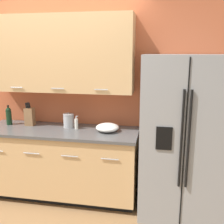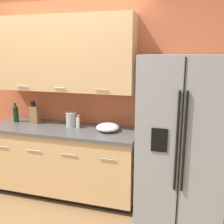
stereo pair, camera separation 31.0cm
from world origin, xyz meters
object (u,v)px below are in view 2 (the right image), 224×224
(refrigerator, at_px, (181,139))
(mixing_bowl, at_px, (108,127))
(knife_block, at_px, (35,114))
(soap_dispenser, at_px, (78,123))
(steel_canister, at_px, (71,119))
(wine_bottle, at_px, (16,113))

(refrigerator, distance_m, mixing_bowl, 0.88)
(knife_block, height_order, mixing_bowl, knife_block)
(refrigerator, xyz_separation_m, soap_dispenser, (-1.28, 0.10, 0.06))
(soap_dispenser, relative_size, mixing_bowl, 0.60)
(mixing_bowl, bearing_deg, refrigerator, -5.00)
(refrigerator, bearing_deg, soap_dispenser, 175.35)
(soap_dispenser, distance_m, mixing_bowl, 0.40)
(knife_block, relative_size, soap_dispenser, 1.85)
(steel_canister, distance_m, mixing_bowl, 0.53)
(refrigerator, xyz_separation_m, mixing_bowl, (-0.88, 0.08, 0.04))
(soap_dispenser, height_order, steel_canister, steel_canister)
(refrigerator, distance_m, knife_block, 1.94)
(wine_bottle, distance_m, steel_canister, 0.83)
(knife_block, bearing_deg, wine_bottle, -176.59)
(wine_bottle, relative_size, mixing_bowl, 0.93)
(soap_dispenser, xyz_separation_m, steel_canister, (-0.12, 0.06, 0.02))
(wine_bottle, bearing_deg, steel_canister, 1.38)
(refrigerator, bearing_deg, wine_bottle, 176.41)
(refrigerator, relative_size, mixing_bowl, 6.51)
(wine_bottle, height_order, mixing_bowl, wine_bottle)
(knife_block, height_order, wine_bottle, knife_block)
(refrigerator, distance_m, wine_bottle, 2.23)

